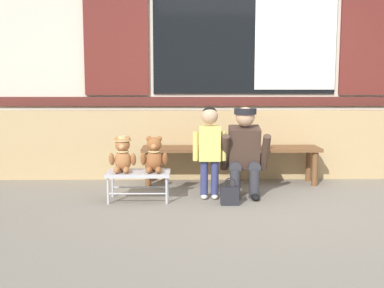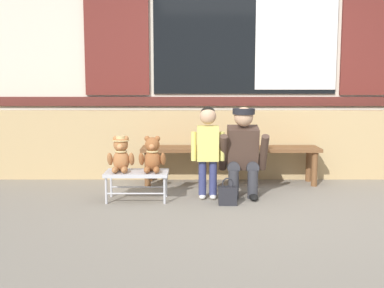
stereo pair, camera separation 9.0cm
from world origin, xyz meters
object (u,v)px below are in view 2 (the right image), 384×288
adult_crouching (245,152)px  handbag_on_ground (229,195)px  small_display_bench (138,175)px  teddy_bear_plain (154,156)px  child_standing (209,142)px  wooden_bench_long (232,153)px  teddy_bear_with_hat (122,155)px

adult_crouching → handbag_on_ground: bearing=-118.6°
small_display_bench → teddy_bear_plain: teddy_bear_plain is taller
child_standing → adult_crouching: size_ratio=1.01×
wooden_bench_long → handbag_on_ground: (-0.10, -1.00, -0.28)m
small_display_bench → handbag_on_ground: size_ratio=2.35×
wooden_bench_long → handbag_on_ground: 1.04m
wooden_bench_long → small_display_bench: size_ratio=3.28×
wooden_bench_long → teddy_bear_plain: 1.18m
wooden_bench_long → adult_crouching: adult_crouching is taller
wooden_bench_long → teddy_bear_with_hat: size_ratio=5.78×
teddy_bear_plain → adult_crouching: 0.96m
teddy_bear_plain → small_display_bench: bearing=-179.5°
wooden_bench_long → child_standing: child_standing is taller
teddy_bear_with_hat → child_standing: size_ratio=0.38×
child_standing → handbag_on_ground: (0.19, -0.25, -0.50)m
small_display_bench → teddy_bear_plain: (0.16, 0.00, 0.20)m
adult_crouching → teddy_bear_with_hat: bearing=-172.6°
handbag_on_ground → teddy_bear_plain: bearing=166.4°
wooden_bench_long → adult_crouching: bearing=-82.1°
wooden_bench_long → teddy_bear_with_hat: (-1.18, -0.81, 0.10)m
teddy_bear_plain → teddy_bear_with_hat: bearing=179.9°
child_standing → handbag_on_ground: size_ratio=3.52×
handbag_on_ground → wooden_bench_long: bearing=84.2°
adult_crouching → child_standing: bearing=-165.5°
teddy_bear_with_hat → handbag_on_ground: teddy_bear_with_hat is taller
wooden_bench_long → small_display_bench: wooden_bench_long is taller
small_display_bench → teddy_bear_with_hat: size_ratio=1.76×
small_display_bench → teddy_bear_plain: bearing=0.5°
handbag_on_ground → child_standing: bearing=127.0°
small_display_bench → handbag_on_ground: 0.95m
teddy_bear_with_hat → handbag_on_ground: bearing=-9.7°
teddy_bear_plain → handbag_on_ground: size_ratio=1.34×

